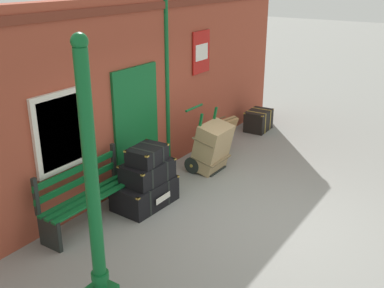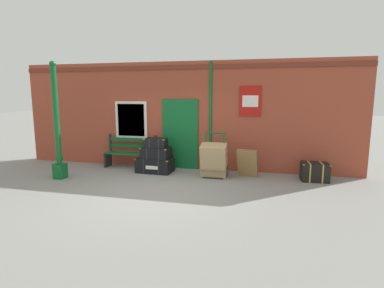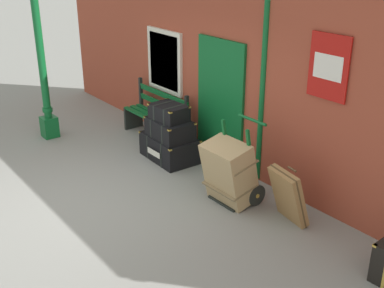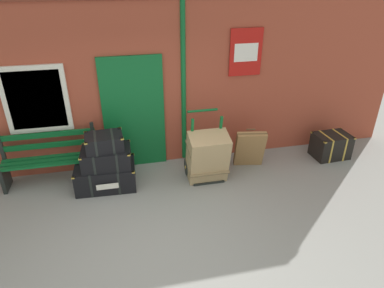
{
  "view_description": "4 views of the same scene",
  "coord_description": "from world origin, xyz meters",
  "px_view_note": "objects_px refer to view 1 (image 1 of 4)",
  "views": [
    {
      "loc": [
        -5.63,
        -2.45,
        3.58
      ],
      "look_at": [
        0.48,
        1.6,
        0.76
      ],
      "focal_mm": 42.4,
      "sensor_mm": 36.0,
      "label": 1
    },
    {
      "loc": [
        2.46,
        -6.33,
        2.22
      ],
      "look_at": [
        0.56,
        1.63,
        0.9
      ],
      "focal_mm": 28.37,
      "sensor_mm": 36.0,
      "label": 2
    },
    {
      "loc": [
        5.78,
        -2.64,
        3.55
      ],
      "look_at": [
        0.27,
        1.63,
        0.61
      ],
      "focal_mm": 45.69,
      "sensor_mm": 36.0,
      "label": 3
    },
    {
      "loc": [
        -0.21,
        -3.42,
        3.49
      ],
      "look_at": [
        0.89,
        1.57,
        0.78
      ],
      "focal_mm": 32.34,
      "sensor_mm": 36.0,
      "label": 4
    }
  ],
  "objects_px": {
    "porters_trolley": "(204,155)",
    "large_brown_trunk": "(212,147)",
    "steamer_trunk_middle": "(147,171)",
    "steamer_trunk_base": "(145,193)",
    "steamer_trunk_top": "(147,155)",
    "suitcase_cream": "(223,135)",
    "lamp_post": "(95,224)",
    "corner_trunk": "(258,120)",
    "platform_bench": "(87,197)"
  },
  "relations": [
    {
      "from": "porters_trolley",
      "to": "large_brown_trunk",
      "type": "xyz_separation_m",
      "value": [
        0.0,
        -0.17,
        0.2
      ]
    },
    {
      "from": "steamer_trunk_middle",
      "to": "porters_trolley",
      "type": "relative_size",
      "value": 0.7
    },
    {
      "from": "steamer_trunk_base",
      "to": "steamer_trunk_middle",
      "type": "height_order",
      "value": "steamer_trunk_middle"
    },
    {
      "from": "steamer_trunk_top",
      "to": "large_brown_trunk",
      "type": "bearing_deg",
      "value": -5.56
    },
    {
      "from": "steamer_trunk_base",
      "to": "steamer_trunk_top",
      "type": "relative_size",
      "value": 1.63
    },
    {
      "from": "steamer_trunk_middle",
      "to": "suitcase_cream",
      "type": "height_order",
      "value": "suitcase_cream"
    },
    {
      "from": "lamp_post",
      "to": "large_brown_trunk",
      "type": "distance_m",
      "value": 4.21
    },
    {
      "from": "steamer_trunk_top",
      "to": "large_brown_trunk",
      "type": "relative_size",
      "value": 0.67
    },
    {
      "from": "steamer_trunk_top",
      "to": "large_brown_trunk",
      "type": "distance_m",
      "value": 1.76
    },
    {
      "from": "steamer_trunk_middle",
      "to": "porters_trolley",
      "type": "xyz_separation_m",
      "value": [
        1.71,
        -0.0,
        -0.31
      ]
    },
    {
      "from": "large_brown_trunk",
      "to": "corner_trunk",
      "type": "height_order",
      "value": "large_brown_trunk"
    },
    {
      "from": "suitcase_cream",
      "to": "corner_trunk",
      "type": "relative_size",
      "value": 1.11
    },
    {
      "from": "lamp_post",
      "to": "steamer_trunk_base",
      "type": "relative_size",
      "value": 2.97
    },
    {
      "from": "lamp_post",
      "to": "porters_trolley",
      "type": "distance_m",
      "value": 4.29
    },
    {
      "from": "steamer_trunk_middle",
      "to": "corner_trunk",
      "type": "distance_m",
      "value": 4.34
    },
    {
      "from": "platform_bench",
      "to": "steamer_trunk_middle",
      "type": "relative_size",
      "value": 1.91
    },
    {
      "from": "lamp_post",
      "to": "steamer_trunk_top",
      "type": "xyz_separation_m",
      "value": [
        2.31,
        1.2,
        -0.31
      ]
    },
    {
      "from": "platform_bench",
      "to": "corner_trunk",
      "type": "distance_m",
      "value": 5.31
    },
    {
      "from": "lamp_post",
      "to": "suitcase_cream",
      "type": "height_order",
      "value": "lamp_post"
    },
    {
      "from": "steamer_trunk_base",
      "to": "porters_trolley",
      "type": "distance_m",
      "value": 1.76
    },
    {
      "from": "lamp_post",
      "to": "steamer_trunk_middle",
      "type": "bearing_deg",
      "value": 27.67
    },
    {
      "from": "lamp_post",
      "to": "platform_bench",
      "type": "relative_size",
      "value": 1.93
    },
    {
      "from": "porters_trolley",
      "to": "corner_trunk",
      "type": "relative_size",
      "value": 1.69
    },
    {
      "from": "platform_bench",
      "to": "suitcase_cream",
      "type": "height_order",
      "value": "platform_bench"
    },
    {
      "from": "suitcase_cream",
      "to": "corner_trunk",
      "type": "distance_m",
      "value": 1.74
    },
    {
      "from": "porters_trolley",
      "to": "large_brown_trunk",
      "type": "distance_m",
      "value": 0.27
    },
    {
      "from": "steamer_trunk_base",
      "to": "steamer_trunk_top",
      "type": "height_order",
      "value": "steamer_trunk_top"
    },
    {
      "from": "steamer_trunk_base",
      "to": "porters_trolley",
      "type": "xyz_separation_m",
      "value": [
        1.76,
        -0.03,
        0.06
      ]
    },
    {
      "from": "lamp_post",
      "to": "corner_trunk",
      "type": "xyz_separation_m",
      "value": [
        6.63,
        1.33,
        -0.94
      ]
    },
    {
      "from": "steamer_trunk_top",
      "to": "porters_trolley",
      "type": "height_order",
      "value": "porters_trolley"
    },
    {
      "from": "steamer_trunk_middle",
      "to": "steamer_trunk_top",
      "type": "relative_size",
      "value": 1.31
    },
    {
      "from": "porters_trolley",
      "to": "lamp_post",
      "type": "bearing_deg",
      "value": -163.24
    },
    {
      "from": "steamer_trunk_base",
      "to": "porters_trolley",
      "type": "relative_size",
      "value": 0.86
    },
    {
      "from": "lamp_post",
      "to": "suitcase_cream",
      "type": "relative_size",
      "value": 3.91
    },
    {
      "from": "suitcase_cream",
      "to": "porters_trolley",
      "type": "bearing_deg",
      "value": -174.32
    },
    {
      "from": "porters_trolley",
      "to": "steamer_trunk_top",
      "type": "bearing_deg",
      "value": -179.76
    },
    {
      "from": "corner_trunk",
      "to": "platform_bench",
      "type": "bearing_deg",
      "value": 177.16
    },
    {
      "from": "porters_trolley",
      "to": "corner_trunk",
      "type": "bearing_deg",
      "value": 2.55
    },
    {
      "from": "lamp_post",
      "to": "porters_trolley",
      "type": "height_order",
      "value": "lamp_post"
    },
    {
      "from": "steamer_trunk_base",
      "to": "suitcase_cream",
      "type": "xyz_separation_m",
      "value": [
        2.64,
        0.06,
        0.18
      ]
    },
    {
      "from": "steamer_trunk_base",
      "to": "suitcase_cream",
      "type": "bearing_deg",
      "value": 1.3
    },
    {
      "from": "lamp_post",
      "to": "platform_bench",
      "type": "height_order",
      "value": "lamp_post"
    },
    {
      "from": "steamer_trunk_middle",
      "to": "lamp_post",
      "type": "bearing_deg",
      "value": -152.33
    },
    {
      "from": "steamer_trunk_top",
      "to": "porters_trolley",
      "type": "distance_m",
      "value": 1.81
    },
    {
      "from": "platform_bench",
      "to": "steamer_trunk_base",
      "type": "bearing_deg",
      "value": -20.99
    },
    {
      "from": "suitcase_cream",
      "to": "steamer_trunk_top",
      "type": "bearing_deg",
      "value": -177.9
    },
    {
      "from": "porters_trolley",
      "to": "suitcase_cream",
      "type": "relative_size",
      "value": 1.52
    },
    {
      "from": "platform_bench",
      "to": "corner_trunk",
      "type": "xyz_separation_m",
      "value": [
        5.3,
        -0.26,
        -0.2
      ]
    },
    {
      "from": "large_brown_trunk",
      "to": "suitcase_cream",
      "type": "relative_size",
      "value": 1.21
    },
    {
      "from": "lamp_post",
      "to": "steamer_trunk_base",
      "type": "distance_m",
      "value": 2.75
    }
  ]
}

